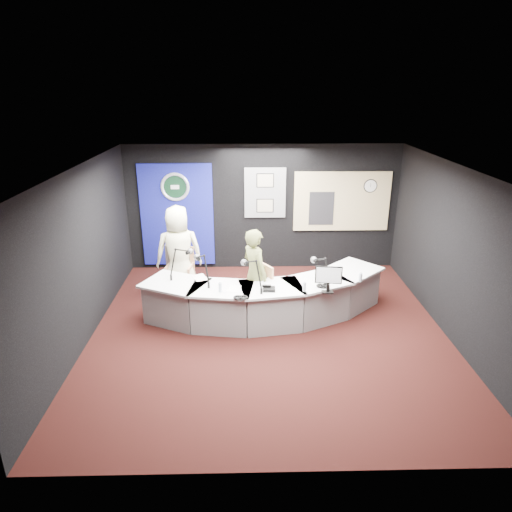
{
  "coord_description": "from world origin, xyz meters",
  "views": [
    {
      "loc": [
        -0.38,
        -6.83,
        4.0
      ],
      "look_at": [
        -0.2,
        0.8,
        1.1
      ],
      "focal_mm": 32.0,
      "sensor_mm": 36.0,
      "label": 1
    }
  ],
  "objects_px": {
    "armchair_left": "(180,275)",
    "armchair_right": "(255,290)",
    "person_man": "(179,252)",
    "person_woman": "(255,274)",
    "broadcast_desk": "(265,299)"
  },
  "relations": [
    {
      "from": "broadcast_desk",
      "to": "armchair_left",
      "type": "xyz_separation_m",
      "value": [
        -1.64,
        0.98,
        0.06
      ]
    },
    {
      "from": "broadcast_desk",
      "to": "armchair_left",
      "type": "distance_m",
      "value": 1.91
    },
    {
      "from": "person_woman",
      "to": "armchair_right",
      "type": "bearing_deg",
      "value": -0.0
    },
    {
      "from": "broadcast_desk",
      "to": "person_woman",
      "type": "height_order",
      "value": "person_woman"
    },
    {
      "from": "person_man",
      "to": "armchair_left",
      "type": "bearing_deg",
      "value": -11.51
    },
    {
      "from": "person_man",
      "to": "person_woman",
      "type": "relative_size",
      "value": 1.11
    },
    {
      "from": "armchair_left",
      "to": "broadcast_desk",
      "type": "bearing_deg",
      "value": -22.78
    },
    {
      "from": "broadcast_desk",
      "to": "person_woman",
      "type": "distance_m",
      "value": 0.49
    },
    {
      "from": "armchair_left",
      "to": "person_man",
      "type": "distance_m",
      "value": 0.48
    },
    {
      "from": "armchair_left",
      "to": "armchair_right",
      "type": "xyz_separation_m",
      "value": [
        1.47,
        -0.9,
        0.06
      ]
    },
    {
      "from": "armchair_left",
      "to": "armchair_right",
      "type": "distance_m",
      "value": 1.72
    },
    {
      "from": "armchair_left",
      "to": "armchair_right",
      "type": "bearing_deg",
      "value": -23.25
    },
    {
      "from": "person_man",
      "to": "broadcast_desk",
      "type": "bearing_deg",
      "value": 137.53
    },
    {
      "from": "armchair_left",
      "to": "armchair_right",
      "type": "height_order",
      "value": "armchair_right"
    },
    {
      "from": "armchair_left",
      "to": "person_man",
      "type": "relative_size",
      "value": 0.48
    }
  ]
}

